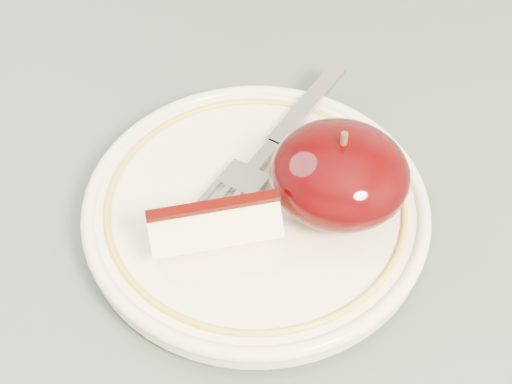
% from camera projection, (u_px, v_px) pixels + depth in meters
% --- Properties ---
extents(table, '(0.90, 0.90, 0.75)m').
position_uv_depth(table, '(117.00, 359.00, 0.48)').
color(table, brown).
rests_on(table, ground).
extents(plate, '(0.21, 0.21, 0.02)m').
position_uv_depth(plate, '(256.00, 207.00, 0.44)').
color(plate, '#F1E4CA').
rests_on(plate, table).
extents(apple_half, '(0.08, 0.08, 0.06)m').
position_uv_depth(apple_half, '(339.00, 174.00, 0.42)').
color(apple_half, black).
rests_on(apple_half, plate).
extents(apple_wedge, '(0.08, 0.06, 0.04)m').
position_uv_depth(apple_wedge, '(215.00, 225.00, 0.40)').
color(apple_wedge, '#FDF2BA').
rests_on(apple_wedge, plate).
extents(fork, '(0.08, 0.17, 0.00)m').
position_uv_depth(fork, '(273.00, 145.00, 0.46)').
color(fork, gray).
rests_on(fork, plate).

